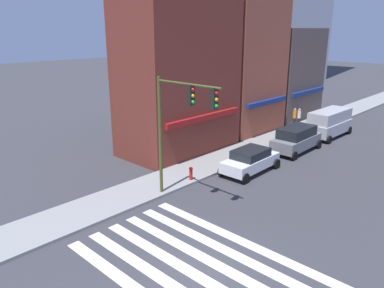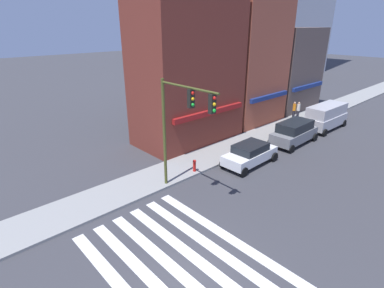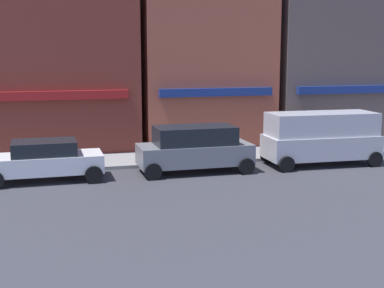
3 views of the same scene
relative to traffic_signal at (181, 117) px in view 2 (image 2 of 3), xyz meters
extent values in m
plane|color=#38383D|center=(-3.54, -4.90, -4.79)|extent=(200.00, 200.00, 0.00)
cube|color=gray|center=(-3.54, 2.60, -4.71)|extent=(120.00, 3.00, 0.15)
cube|color=silver|center=(-4.07, -4.90, -4.79)|extent=(0.55, 10.80, 0.01)
cube|color=silver|center=(-3.02, -4.90, -4.79)|extent=(0.55, 10.80, 0.01)
cube|color=silver|center=(-1.96, -4.90, -4.79)|extent=(0.55, 10.80, 0.01)
cube|color=silver|center=(-0.91, -4.90, -4.79)|extent=(0.55, 10.80, 0.01)
cube|color=maroon|center=(6.42, 6.60, 1.13)|extent=(8.79, 5.00, 11.85)
cube|color=maroon|center=(6.42, 3.95, -1.79)|extent=(7.47, 0.30, 0.40)
cube|color=#9E4C38|center=(14.55, 6.60, 1.97)|extent=(6.82, 5.00, 13.52)
cube|color=navy|center=(14.55, 3.95, -1.79)|extent=(5.79, 0.30, 0.40)
cube|color=brown|center=(22.05, 6.60, -0.23)|extent=(7.37, 5.00, 9.11)
cube|color=navy|center=(22.05, 3.95, -1.79)|extent=(6.26, 0.30, 0.40)
cylinder|color=#474C1E|center=(0.00, 1.50, -1.45)|extent=(0.18, 0.18, 6.68)
cylinder|color=#474C1E|center=(0.00, -0.61, 1.69)|extent=(0.12, 4.23, 0.12)
cube|color=black|center=(0.00, -0.82, 1.17)|extent=(0.32, 0.24, 0.95)
sphere|color=red|center=(0.00, -0.95, 1.46)|extent=(0.18, 0.18, 0.18)
sphere|color=#EAAD14|center=(0.00, -0.95, 1.16)|extent=(0.18, 0.18, 0.18)
sphere|color=green|center=(0.00, -0.95, 0.86)|extent=(0.18, 0.18, 0.18)
cube|color=black|center=(0.00, -2.30, 1.17)|extent=(0.32, 0.24, 0.95)
sphere|color=red|center=(0.00, -2.43, 1.46)|extent=(0.18, 0.18, 0.18)
sphere|color=#EAAD14|center=(0.00, -2.43, 1.16)|extent=(0.18, 0.18, 0.18)
sphere|color=green|center=(0.00, -2.43, 0.86)|extent=(0.18, 0.18, 0.18)
cube|color=white|center=(6.28, -0.20, -4.10)|extent=(4.44, 1.89, 0.70)
cube|color=black|center=(6.28, -0.20, -3.47)|extent=(2.45, 1.70, 0.55)
cylinder|color=black|center=(4.48, 0.70, -4.45)|extent=(0.68, 0.22, 0.68)
cylinder|color=black|center=(4.48, -1.10, -4.45)|extent=(0.68, 0.22, 0.68)
cylinder|color=black|center=(8.07, 0.70, -4.45)|extent=(0.68, 0.22, 0.68)
cylinder|color=black|center=(8.07, -1.10, -4.45)|extent=(0.68, 0.22, 0.68)
cube|color=slate|center=(12.31, -0.20, -4.02)|extent=(4.73, 1.96, 0.85)
cube|color=black|center=(12.31, -0.20, -3.22)|extent=(3.31, 1.79, 0.75)
cylinder|color=black|center=(10.37, 0.75, -4.45)|extent=(0.68, 0.22, 0.68)
cylinder|color=black|center=(10.37, -1.15, -4.45)|extent=(0.68, 0.22, 0.68)
cylinder|color=black|center=(14.25, 0.75, -4.45)|extent=(0.68, 0.22, 0.68)
cylinder|color=black|center=(14.25, -1.15, -4.45)|extent=(0.68, 0.22, 0.68)
cube|color=#B7B7BC|center=(18.11, -0.20, -3.95)|extent=(5.04, 2.11, 1.00)
cube|color=#B7B7BC|center=(18.11, -0.20, -2.95)|extent=(4.79, 1.95, 1.00)
cylinder|color=black|center=(16.01, 0.80, -4.45)|extent=(0.68, 0.22, 0.68)
cylinder|color=black|center=(16.01, -1.20, -4.45)|extent=(0.68, 0.22, 0.68)
cylinder|color=black|center=(20.20, 0.80, -4.45)|extent=(0.68, 0.22, 0.68)
cylinder|color=black|center=(20.20, -1.20, -4.45)|extent=(0.68, 0.22, 0.68)
cylinder|color=#23232D|center=(18.83, 3.07, -4.21)|extent=(0.26, 0.26, 0.85)
cylinder|color=silver|center=(18.83, 3.07, -3.44)|extent=(0.32, 0.32, 0.70)
sphere|color=tan|center=(18.83, 3.07, -2.98)|extent=(0.22, 0.22, 0.22)
cylinder|color=#23232D|center=(18.57, 3.40, -4.21)|extent=(0.26, 0.26, 0.85)
cylinder|color=orange|center=(18.57, 3.40, -3.44)|extent=(0.32, 0.32, 0.70)
sphere|color=tan|center=(18.57, 3.40, -2.98)|extent=(0.22, 0.22, 0.22)
cylinder|color=red|center=(2.43, 1.50, -4.31)|extent=(0.20, 0.20, 0.65)
sphere|color=red|center=(2.43, 1.50, -3.92)|extent=(0.24, 0.24, 0.24)
camera|label=1|loc=(-13.04, -13.28, 4.26)|focal=35.00mm
camera|label=2|loc=(-10.02, -11.78, 4.63)|focal=28.00mm
camera|label=3|loc=(6.64, -21.31, 0.20)|focal=50.00mm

